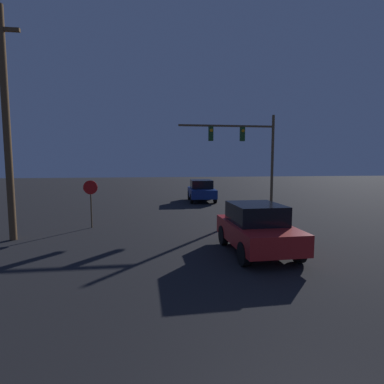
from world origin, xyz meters
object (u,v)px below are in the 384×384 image
utility_pole (6,123)px  car_near (257,228)px  car_far (201,190)px  stop_sign (91,195)px  traffic_signal_mast (248,146)px

utility_pole → car_near: bearing=-17.5°
car_far → utility_pole: (-9.62, -10.93, 3.84)m
car_near → car_far: same height
car_near → utility_pole: size_ratio=0.43×
stop_sign → traffic_signal_mast: bearing=24.9°
traffic_signal_mast → utility_pole: utility_pole is taller
traffic_signal_mast → car_far: bearing=116.2°
car_near → car_far: 13.87m
stop_sign → utility_pole: utility_pole is taller
utility_pole → traffic_signal_mast: bearing=27.5°
car_far → stop_sign: (-6.88, -9.00, 0.71)m
traffic_signal_mast → stop_sign: 10.48m
car_near → stop_sign: 8.23m
traffic_signal_mast → utility_pole: 13.46m
car_near → traffic_signal_mast: traffic_signal_mast is taller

